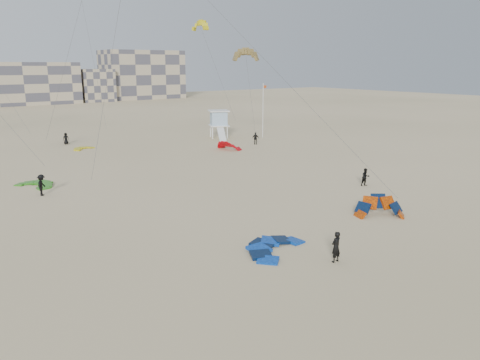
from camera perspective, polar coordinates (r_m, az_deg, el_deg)
ground at (r=29.90m, az=6.71°, el=-8.04°), size 320.00×320.00×0.00m
kite_ground_blue at (r=29.26m, az=4.25°, el=-8.49°), size 5.61×5.72×1.10m
kite_ground_orange at (r=36.97m, az=16.63°, el=-4.24°), size 5.14×5.13×3.70m
kite_ground_green at (r=48.23m, az=-23.65°, el=-0.67°), size 5.01×4.90×0.87m
kite_ground_red_far at (r=63.59m, az=-1.36°, el=3.76°), size 4.56×4.46×3.51m
kite_ground_yellow at (r=67.18m, az=-18.57°, el=3.58°), size 3.62×3.70×0.53m
kitesurfer_main at (r=27.72m, az=11.62°, el=-7.99°), size 0.70×0.49×1.84m
kitesurfer_b at (r=45.58m, az=15.05°, el=0.34°), size 0.97×0.85×1.69m
kitesurfer_c at (r=44.22m, az=-23.02°, el=-0.58°), size 1.24×1.40×1.89m
kitesurfer_d at (r=67.54m, az=1.91°, el=5.09°), size 0.97×1.07×1.75m
kitesurfer_e at (r=72.17m, az=-20.46°, el=4.76°), size 0.91×0.68×1.67m
kitesurfer_f at (r=90.88m, az=-3.08°, el=7.30°), size 0.59×1.58×1.67m
kite_fly_olive at (r=66.86m, az=0.71°, el=14.90°), size 4.80×4.85×12.85m
kite_fly_yellow at (r=85.67m, az=-4.88°, el=18.16°), size 8.79×4.01×17.93m
lifeguard_tower_near at (r=73.77m, az=-2.59°, el=6.81°), size 4.03×6.42×4.30m
flagpole at (r=73.84m, az=2.83°, el=8.59°), size 0.68×0.11×8.41m
condo_mid at (r=153.14m, az=-25.45°, el=10.58°), size 32.00×16.00×12.00m
condo_east at (r=167.21m, az=-11.83°, el=12.45°), size 26.00×14.00×16.00m
condo_fill_right at (r=156.93m, az=-17.26°, el=10.97°), size 10.00×10.00×10.00m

